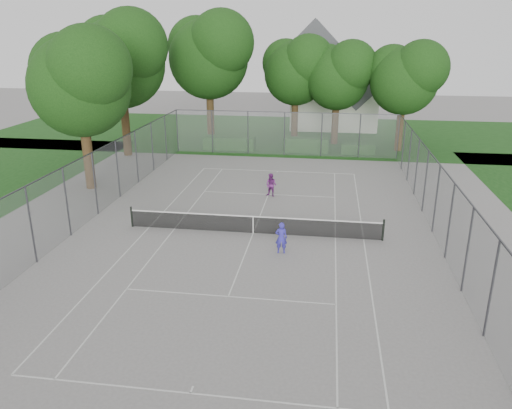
# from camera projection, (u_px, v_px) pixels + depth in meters

# --- Properties ---
(ground) EXTENTS (120.00, 120.00, 0.00)m
(ground) POSITION_uv_depth(u_px,v_px,m) (253.00, 233.00, 25.19)
(ground) COLOR slate
(ground) RESTS_ON ground
(grass_far) EXTENTS (60.00, 20.00, 0.00)m
(grass_far) POSITION_uv_depth(u_px,v_px,m) (292.00, 134.00, 49.47)
(grass_far) COLOR #164012
(grass_far) RESTS_ON ground
(court_markings) EXTENTS (11.03, 23.83, 0.01)m
(court_markings) POSITION_uv_depth(u_px,v_px,m) (253.00, 233.00, 25.19)
(court_markings) COLOR silver
(court_markings) RESTS_ON ground
(tennis_net) EXTENTS (12.87, 0.10, 1.10)m
(tennis_net) POSITION_uv_depth(u_px,v_px,m) (253.00, 224.00, 25.02)
(tennis_net) COLOR black
(tennis_net) RESTS_ON ground
(perimeter_fence) EXTENTS (18.08, 34.08, 3.52)m
(perimeter_fence) POSITION_uv_depth(u_px,v_px,m) (253.00, 199.00, 24.59)
(perimeter_fence) COLOR #38383D
(perimeter_fence) RESTS_ON ground
(tree_far_left) EXTENTS (8.00, 7.31, 11.50)m
(tree_far_left) POSITION_uv_depth(u_px,v_px,m) (210.00, 52.00, 43.27)
(tree_far_left) COLOR #3A2715
(tree_far_left) RESTS_ON ground
(tree_far_midleft) EXTENTS (6.59, 6.01, 9.47)m
(tree_far_midleft) POSITION_uv_depth(u_px,v_px,m) (297.00, 68.00, 44.76)
(tree_far_midleft) COLOR #3A2715
(tree_far_midleft) RESTS_ON ground
(tree_far_midright) EXTENTS (6.29, 5.74, 9.04)m
(tree_far_midright) POSITION_uv_depth(u_px,v_px,m) (339.00, 73.00, 43.03)
(tree_far_midright) COLOR #3A2715
(tree_far_midright) RESTS_ON ground
(tree_far_right) EXTENTS (6.32, 5.77, 9.09)m
(tree_far_right) POSITION_uv_depth(u_px,v_px,m) (406.00, 75.00, 40.46)
(tree_far_right) COLOR #3A2715
(tree_far_right) RESTS_ON ground
(tree_side_back) EXTENTS (7.93, 7.24, 11.40)m
(tree_side_back) POSITION_uv_depth(u_px,v_px,m) (121.00, 56.00, 38.38)
(tree_side_back) COLOR #3A2715
(tree_side_back) RESTS_ON ground
(tree_side_front) EXTENTS (7.05, 6.43, 10.13)m
(tree_side_front) POSITION_uv_depth(u_px,v_px,m) (80.00, 78.00, 30.13)
(tree_side_front) COLOR #3A2715
(tree_side_front) RESTS_ON ground
(hedge_left) EXTENTS (4.38, 1.31, 1.09)m
(hedge_left) POSITION_uv_depth(u_px,v_px,m) (229.00, 143.00, 42.85)
(hedge_left) COLOR #1B4917
(hedge_left) RESTS_ON ground
(hedge_mid) EXTENTS (3.77, 1.08, 1.18)m
(hedge_mid) POSITION_uv_depth(u_px,v_px,m) (306.00, 145.00, 41.85)
(hedge_mid) COLOR #1B4917
(hedge_mid) RESTS_ON ground
(hedge_right) EXTENTS (2.73, 1.00, 0.82)m
(hedge_right) POSITION_uv_depth(u_px,v_px,m) (358.00, 149.00, 41.34)
(hedge_right) COLOR #1B4917
(hedge_right) RESTS_ON ground
(house) EXTENTS (8.68, 6.73, 10.81)m
(house) POSITION_uv_depth(u_px,v_px,m) (335.00, 85.00, 51.62)
(house) COLOR silver
(house) RESTS_ON ground
(girl_player) EXTENTS (0.58, 0.41, 1.50)m
(girl_player) POSITION_uv_depth(u_px,v_px,m) (281.00, 238.00, 22.76)
(girl_player) COLOR #352EB0
(girl_player) RESTS_ON ground
(woman_player) EXTENTS (0.85, 0.75, 1.45)m
(woman_player) POSITION_uv_depth(u_px,v_px,m) (271.00, 185.00, 30.58)
(woman_player) COLOR #6F2775
(woman_player) RESTS_ON ground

